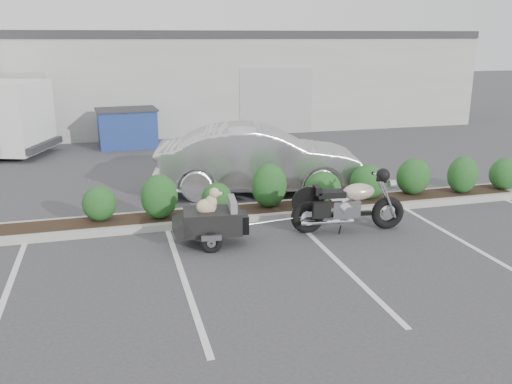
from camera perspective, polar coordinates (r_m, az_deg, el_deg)
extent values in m
plane|color=#38383A|center=(9.81, 0.64, -6.66)|extent=(90.00, 90.00, 0.00)
cube|color=#9E9E93|center=(12.03, 2.35, -1.93)|extent=(12.00, 1.00, 0.15)
cube|color=#9EA099|center=(25.88, -9.95, 11.89)|extent=(26.00, 10.00, 4.00)
torus|color=black|center=(10.83, 5.45, -2.61)|extent=(0.69, 0.25, 0.68)
torus|color=black|center=(11.34, 13.68, -2.14)|extent=(0.69, 0.25, 0.68)
cylinder|color=silver|center=(10.83, 5.45, -2.61)|extent=(0.30, 0.15, 0.28)
cylinder|color=silver|center=(11.34, 13.68, -2.14)|extent=(0.25, 0.13, 0.24)
cylinder|color=silver|center=(11.12, 13.66, -0.49)|extent=(0.44, 0.10, 0.90)
cylinder|color=silver|center=(11.30, 13.28, -0.20)|extent=(0.44, 0.10, 0.90)
cylinder|color=silver|center=(11.05, 12.82, 1.54)|extent=(0.12, 0.71, 0.03)
cylinder|color=silver|center=(11.19, 14.12, 0.78)|extent=(0.14, 0.20, 0.18)
sphere|color=black|center=(10.73, 13.23, 1.75)|extent=(0.29, 0.29, 0.26)
cube|color=silver|center=(10.99, 9.32, -1.65)|extent=(0.59, 0.41, 0.34)
cube|color=black|center=(11.06, 9.79, -2.27)|extent=(0.92, 0.21, 0.08)
ellipsoid|color=beige|center=(10.98, 10.75, 0.04)|extent=(0.71, 0.45, 0.33)
cube|color=black|center=(10.81, 7.86, -0.19)|extent=(0.59, 0.37, 0.12)
cube|color=black|center=(10.72, 6.47, 0.21)|extent=(0.16, 0.32, 0.16)
cylinder|color=silver|center=(10.78, 7.50, -3.17)|extent=(1.07, 0.22, 0.09)
cylinder|color=silver|center=(11.11, 6.99, -2.56)|extent=(1.07, 0.22, 0.09)
cube|color=black|center=(10.55, 6.91, -1.89)|extent=(0.36, 0.18, 0.30)
cube|color=black|center=(10.21, -4.64, -3.06)|extent=(1.14, 0.85, 0.43)
cube|color=slate|center=(10.15, -2.50, -1.50)|extent=(0.19, 0.64, 0.30)
cube|color=slate|center=(10.18, -4.37, -2.48)|extent=(0.78, 0.71, 0.04)
cube|color=black|center=(10.21, -7.75, -3.57)|extent=(0.47, 0.77, 0.37)
cube|color=black|center=(10.27, -1.47, -3.18)|extent=(0.26, 0.53, 0.34)
torus|color=black|center=(9.90, -4.72, -5.37)|extent=(0.41, 0.16, 0.40)
torus|color=black|center=(10.70, -5.04, -3.71)|extent=(0.41, 0.16, 0.40)
cube|color=silver|center=(9.81, -4.71, -4.81)|extent=(0.37, 0.12, 0.10)
cube|color=silver|center=(10.70, -5.07, -3.01)|extent=(0.37, 0.12, 0.10)
cylinder|color=black|center=(10.30, -4.88, -4.51)|extent=(0.15, 0.91, 0.04)
cylinder|color=silver|center=(10.33, -0.12, -3.48)|extent=(0.61, 0.11, 0.04)
ellipsoid|color=tan|center=(10.10, -5.24, -1.56)|extent=(0.41, 0.30, 0.30)
ellipsoid|color=tan|center=(10.08, -4.73, -1.09)|extent=(0.24, 0.23, 0.28)
sphere|color=tan|center=(10.03, -4.41, -0.08)|extent=(0.21, 0.21, 0.19)
ellipsoid|color=tan|center=(10.04, -3.89, -0.17)|extent=(0.15, 0.10, 0.07)
sphere|color=black|center=(10.05, -3.54, -0.16)|extent=(0.04, 0.04, 0.04)
ellipsoid|color=tan|center=(9.97, -4.62, -0.07)|extent=(0.05, 0.05, 0.11)
ellipsoid|color=tan|center=(10.08, -4.67, 0.10)|extent=(0.05, 0.05, 0.11)
cylinder|color=tan|center=(10.08, -4.51, -2.23)|extent=(0.05, 0.05, 0.12)
cylinder|color=tan|center=(10.20, -4.56, -2.02)|extent=(0.05, 0.05, 0.12)
imported|color=silver|center=(13.51, 0.32, 3.45)|extent=(5.34, 2.77, 1.67)
cube|color=navy|center=(19.75, -13.39, 6.51)|extent=(2.04, 1.44, 1.31)
cube|color=#2D2D30|center=(19.65, -13.52, 8.45)|extent=(2.16, 1.55, 0.07)
cube|color=silver|center=(19.44, -24.63, 7.22)|extent=(2.73, 2.91, 2.25)
cube|color=black|center=(19.48, -24.52, 6.33)|extent=(0.73, 1.86, 1.02)
cylinder|color=black|center=(20.63, -23.39, 5.48)|extent=(0.96, 0.58, 0.92)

